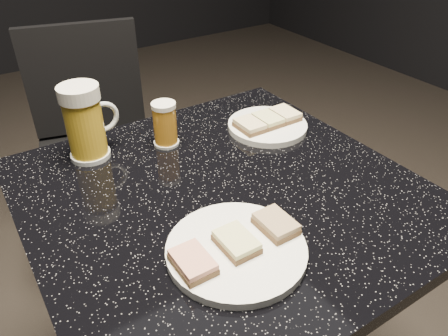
{
  "coord_description": "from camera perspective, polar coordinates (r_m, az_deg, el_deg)",
  "views": [
    {
      "loc": [
        -0.36,
        -0.55,
        1.24
      ],
      "look_at": [
        0.0,
        0.0,
        0.8
      ],
      "focal_mm": 35.0,
      "sensor_mm": 36.0,
      "label": 1
    }
  ],
  "objects": [
    {
      "name": "plate_large",
      "position": [
        0.69,
        1.61,
        -10.63
      ],
      "size": [
        0.22,
        0.22,
        0.01
      ],
      "primitive_type": "cylinder",
      "color": "white",
      "rests_on": "table"
    },
    {
      "name": "chair",
      "position": [
        1.55,
        -16.46,
        3.61
      ],
      "size": [
        0.46,
        0.46,
        0.86
      ],
      "color": "black",
      "rests_on": "floor"
    },
    {
      "name": "canapes_on_plate_small",
      "position": [
        1.02,
        5.73,
        6.29
      ],
      "size": [
        0.15,
        0.07,
        0.02
      ],
      "color": "#4C3521",
      "rests_on": "plate_small"
    },
    {
      "name": "plate_small",
      "position": [
        1.03,
        5.68,
        5.48
      ],
      "size": [
        0.18,
        0.18,
        0.01
      ],
      "primitive_type": "cylinder",
      "color": "white",
      "rests_on": "table"
    },
    {
      "name": "canapes_on_plate_large",
      "position": [
        0.68,
        1.63,
        -9.64
      ],
      "size": [
        0.2,
        0.07,
        0.02
      ],
      "color": "#4C3521",
      "rests_on": "plate_large"
    },
    {
      "name": "table",
      "position": [
        0.98,
        -0.0,
        -14.33
      ],
      "size": [
        0.7,
        0.7,
        0.75
      ],
      "color": "black",
      "rests_on": "floor"
    },
    {
      "name": "beer_tumbler",
      "position": [
        0.95,
        -7.71,
        5.7
      ],
      "size": [
        0.06,
        0.06,
        0.1
      ],
      "color": "silver",
      "rests_on": "table"
    },
    {
      "name": "beer_mug",
      "position": [
        0.92,
        -17.66,
        5.71
      ],
      "size": [
        0.12,
        0.08,
        0.16
      ],
      "color": "silver",
      "rests_on": "table"
    }
  ]
}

